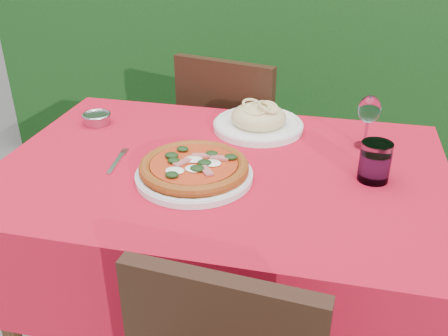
% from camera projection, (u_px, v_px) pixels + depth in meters
% --- Properties ---
extents(hedge, '(3.20, 0.55, 1.78)m').
position_uv_depth(hedge, '(288.00, 6.00, 2.67)').
color(hedge, black).
rests_on(hedge, ground).
extents(dining_table, '(1.26, 0.86, 0.75)m').
position_uv_depth(dining_table, '(221.00, 210.00, 1.48)').
color(dining_table, '#462816').
rests_on(dining_table, ground).
extents(chair_far, '(0.49, 0.49, 0.90)m').
position_uv_depth(chair_far, '(234.00, 145.00, 2.08)').
color(chair_far, black).
rests_on(chair_far, ground).
extents(pizza_plate, '(0.34, 0.34, 0.06)m').
position_uv_depth(pizza_plate, '(194.00, 169.00, 1.33)').
color(pizza_plate, white).
rests_on(pizza_plate, dining_table).
extents(pasta_plate, '(0.29, 0.29, 0.08)m').
position_uv_depth(pasta_plate, '(258.00, 121.00, 1.63)').
color(pasta_plate, white).
rests_on(pasta_plate, dining_table).
extents(water_glass, '(0.08, 0.08, 0.11)m').
position_uv_depth(water_glass, '(375.00, 163.00, 1.32)').
color(water_glass, silver).
rests_on(water_glass, dining_table).
extents(wine_glass, '(0.07, 0.07, 0.16)m').
position_uv_depth(wine_glass, '(369.00, 112.00, 1.47)').
color(wine_glass, silver).
rests_on(wine_glass, dining_table).
extents(fork, '(0.04, 0.18, 0.00)m').
position_uv_depth(fork, '(116.00, 163.00, 1.42)').
color(fork, silver).
rests_on(fork, dining_table).
extents(steel_ramekin, '(0.09, 0.09, 0.03)m').
position_uv_depth(steel_ramekin, '(97.00, 119.00, 1.67)').
color(steel_ramekin, '#AEADB4').
rests_on(steel_ramekin, dining_table).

